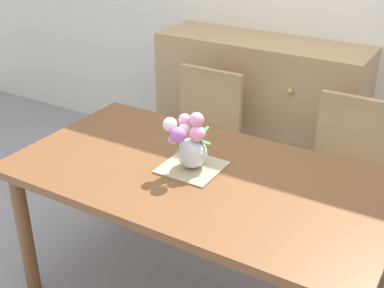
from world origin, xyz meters
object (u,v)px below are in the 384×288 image
dining_table (199,190)px  chair_right (346,169)px  flower_vase (189,144)px  chair_left (201,132)px  dresser (258,111)px

dining_table → chair_right: chair_right is taller
chair_right → flower_vase: size_ratio=3.51×
flower_vase → chair_left: bearing=116.6°
dining_table → chair_right: bearing=60.5°
dresser → flower_vase: (0.25, -1.33, 0.38)m
chair_left → chair_right: same height
dresser → flower_vase: 1.40m
chair_right → flower_vase: (-0.50, -0.79, 0.36)m
dining_table → flower_vase: (-0.05, 0.00, 0.22)m
dining_table → chair_left: (-0.45, 0.80, -0.15)m
dining_table → chair_right: size_ratio=1.88×
dining_table → dresser: 1.38m
dining_table → dresser: size_ratio=1.20×
dining_table → chair_left: chair_left is taller
chair_left → dresser: 0.55m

